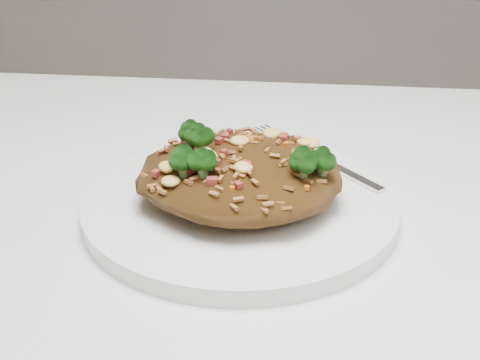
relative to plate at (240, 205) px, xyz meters
name	(u,v)px	position (x,y,z in m)	size (l,w,h in m)	color
plate	(240,205)	(0.00, 0.00, 0.00)	(0.24, 0.24, 0.01)	white
fried_rice	(240,166)	(0.00, 0.00, 0.03)	(0.16, 0.14, 0.06)	brown
fork	(320,159)	(0.06, 0.07, 0.01)	(0.12, 0.13, 0.00)	silver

